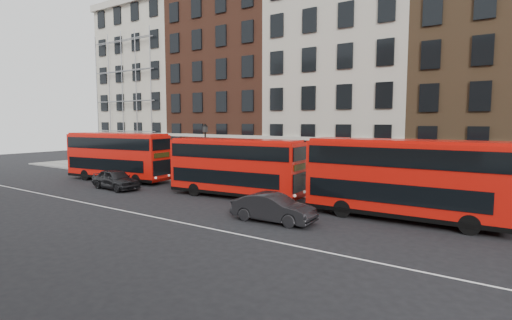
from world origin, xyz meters
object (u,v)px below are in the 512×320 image
Objects in this scene: car_rear at (116,179)px; car_front at (273,208)px; bus_b at (235,166)px; bus_a at (117,155)px; bus_c at (403,177)px.

car_front is at bearing -91.01° from car_rear.
car_front is at bearing -41.27° from bus_b.
bus_b is (14.15, 0.00, -0.10)m from bus_a.
car_rear is (-22.55, -2.94, -1.66)m from bus_c.
car_front is at bearing -19.88° from bus_a.
bus_a is 0.99× the size of bus_c.
bus_c reaches higher than car_front.
bus_c is (26.33, 0.00, 0.05)m from bus_a.
bus_a is at bearing 56.59° from car_rear.
bus_b is 12.17m from bus_c.
car_rear is at bearing 81.55° from car_front.
bus_c is 2.29× the size of car_front.
bus_b reaches higher than car_rear.
bus_b is at bearing -69.82° from car_rear.
car_rear is 16.74m from car_front.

